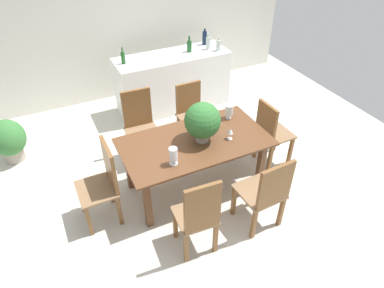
# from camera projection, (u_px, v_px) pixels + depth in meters

# --- Properties ---
(ground_plane) EXTENTS (7.04, 7.04, 0.00)m
(ground_plane) POSITION_uv_depth(u_px,v_px,m) (186.00, 173.00, 4.75)
(ground_plane) COLOR beige
(back_wall) EXTENTS (6.40, 0.10, 2.60)m
(back_wall) POSITION_uv_depth(u_px,v_px,m) (121.00, 24.00, 5.82)
(back_wall) COLOR silver
(back_wall) RESTS_ON ground
(dining_table) EXTENTS (1.79, 0.97, 0.74)m
(dining_table) POSITION_uv_depth(u_px,v_px,m) (195.00, 148.00, 4.17)
(dining_table) COLOR brown
(dining_table) RESTS_ON ground
(chair_foot_end) EXTENTS (0.44, 0.42, 0.98)m
(chair_foot_end) POSITION_uv_depth(u_px,v_px,m) (271.00, 131.00, 4.62)
(chair_foot_end) COLOR brown
(chair_foot_end) RESTS_ON ground
(chair_far_right) EXTENTS (0.43, 0.48, 0.94)m
(chair_far_right) POSITION_uv_depth(u_px,v_px,m) (192.00, 112.00, 5.04)
(chair_far_right) COLOR brown
(chair_far_right) RESTS_ON ground
(chair_head_end) EXTENTS (0.43, 0.47, 1.02)m
(chair_head_end) POSITION_uv_depth(u_px,v_px,m) (104.00, 180.00, 3.82)
(chair_head_end) COLOR brown
(chair_head_end) RESTS_ON ground
(chair_near_right) EXTENTS (0.48, 0.49, 1.00)m
(chair_near_right) POSITION_uv_depth(u_px,v_px,m) (266.00, 192.00, 3.69)
(chair_near_right) COLOR brown
(chair_near_right) RESTS_ON ground
(chair_near_left) EXTENTS (0.43, 0.44, 1.05)m
(chair_near_left) POSITION_uv_depth(u_px,v_px,m) (199.00, 215.00, 3.41)
(chair_near_left) COLOR brown
(chair_near_left) RESTS_ON ground
(chair_far_left) EXTENTS (0.46, 0.43, 1.03)m
(chair_far_left) POSITION_uv_depth(u_px,v_px,m) (140.00, 123.00, 4.73)
(chair_far_left) COLOR brown
(chair_far_left) RESTS_ON ground
(flower_centerpiece) EXTENTS (0.43, 0.43, 0.50)m
(flower_centerpiece) POSITION_uv_depth(u_px,v_px,m) (203.00, 121.00, 3.96)
(flower_centerpiece) COLOR gray
(flower_centerpiece) RESTS_ON dining_table
(crystal_vase_left) EXTENTS (0.10, 0.10, 0.21)m
(crystal_vase_left) POSITION_uv_depth(u_px,v_px,m) (173.00, 155.00, 3.69)
(crystal_vase_left) COLOR silver
(crystal_vase_left) RESTS_ON dining_table
(crystal_vase_center_near) EXTENTS (0.10, 0.10, 0.18)m
(crystal_vase_center_near) POSITION_uv_depth(u_px,v_px,m) (203.00, 115.00, 4.36)
(crystal_vase_center_near) COLOR silver
(crystal_vase_center_near) RESTS_ON dining_table
(crystal_vase_right) EXTENTS (0.10, 0.10, 0.20)m
(crystal_vase_right) POSITION_uv_depth(u_px,v_px,m) (229.00, 110.00, 4.43)
(crystal_vase_right) COLOR silver
(crystal_vase_right) RESTS_ON dining_table
(wine_glass) EXTENTS (0.07, 0.07, 0.15)m
(wine_glass) POSITION_uv_depth(u_px,v_px,m) (230.00, 132.00, 4.08)
(wine_glass) COLOR silver
(wine_glass) RESTS_ON dining_table
(kitchen_counter) EXTENTS (1.91, 0.65, 0.97)m
(kitchen_counter) POSITION_uv_depth(u_px,v_px,m) (173.00, 82.00, 5.89)
(kitchen_counter) COLOR white
(kitchen_counter) RESTS_ON ground
(wine_bottle_green) EXTENTS (0.08, 0.08, 0.23)m
(wine_bottle_green) POSITION_uv_depth(u_px,v_px,m) (218.00, 45.00, 5.70)
(wine_bottle_green) COLOR #B2BFB7
(wine_bottle_green) RESTS_ON kitchen_counter
(wine_bottle_amber) EXTENTS (0.08, 0.08, 0.26)m
(wine_bottle_amber) POSITION_uv_depth(u_px,v_px,m) (189.00, 46.00, 5.66)
(wine_bottle_amber) COLOR #194C1E
(wine_bottle_amber) RESTS_ON kitchen_counter
(wine_bottle_clear) EXTENTS (0.07, 0.07, 0.26)m
(wine_bottle_clear) POSITION_uv_depth(u_px,v_px,m) (123.00, 58.00, 5.28)
(wine_bottle_clear) COLOR #194C1E
(wine_bottle_clear) RESTS_ON kitchen_counter
(wine_bottle_tall) EXTENTS (0.08, 0.08, 0.28)m
(wine_bottle_tall) POSITION_uv_depth(u_px,v_px,m) (205.00, 38.00, 5.90)
(wine_bottle_tall) COLOR #0F1E38
(wine_bottle_tall) RESTS_ON kitchen_counter
(wine_bottle_dark) EXTENTS (0.07, 0.07, 0.27)m
(wine_bottle_dark) POSITION_uv_depth(u_px,v_px,m) (208.00, 43.00, 5.74)
(wine_bottle_dark) COLOR #B2BFB7
(wine_bottle_dark) RESTS_ON kitchen_counter
(potted_plant_floor) EXTENTS (0.48, 0.48, 0.65)m
(potted_plant_floor) POSITION_uv_depth(u_px,v_px,m) (8.00, 140.00, 4.78)
(potted_plant_floor) COLOR #9E9384
(potted_plant_floor) RESTS_ON ground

